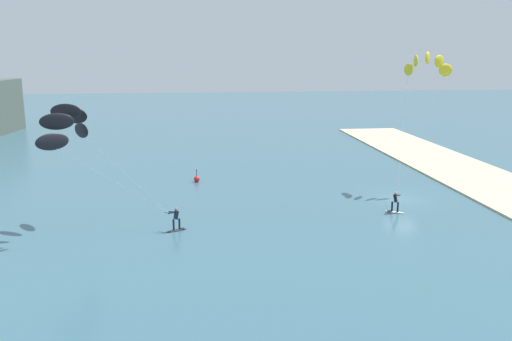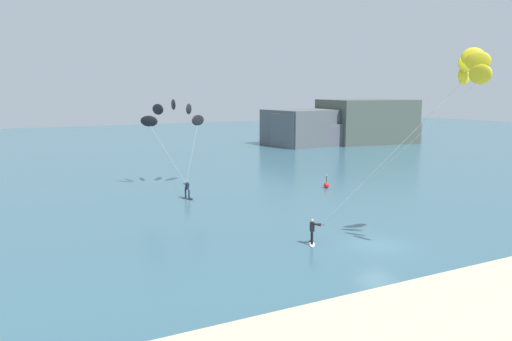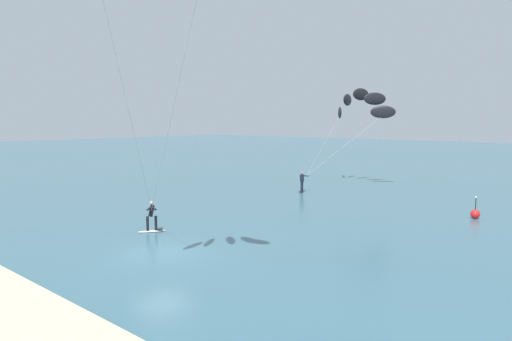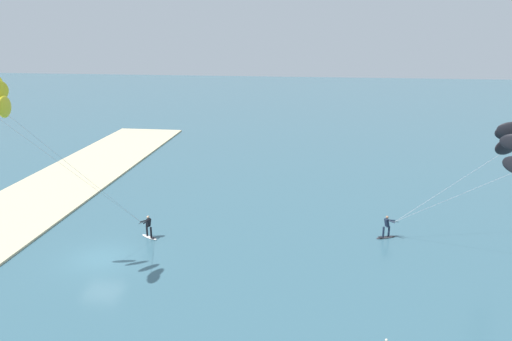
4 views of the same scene
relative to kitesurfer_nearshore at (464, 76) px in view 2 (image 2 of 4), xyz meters
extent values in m
plane|color=#386070|center=(-3.53, 2.94, -10.64)|extent=(240.00, 240.00, 0.00)
ellipsoid|color=white|center=(-7.14, 5.01, -10.60)|extent=(1.08, 1.47, 0.08)
cube|color=black|center=(-6.93, 5.37, -10.55)|extent=(0.39, 0.39, 0.02)
cylinder|color=black|center=(-7.25, 4.82, -10.17)|extent=(0.14, 0.14, 0.78)
cylinder|color=black|center=(-7.03, 5.20, -10.17)|extent=(0.14, 0.14, 0.78)
cube|color=black|center=(-7.14, 5.01, -9.48)|extent=(0.42, 0.43, 0.63)
sphere|color=tan|center=(-7.14, 5.01, -9.06)|extent=(0.20, 0.20, 0.20)
cylinder|color=black|center=(-6.69, 4.70, -9.33)|extent=(0.47, 0.34, 0.03)
cylinder|color=black|center=(-6.85, 4.94, -9.30)|extent=(0.61, 0.23, 0.15)
cylinder|color=black|center=(-6.98, 4.76, -9.30)|extent=(0.40, 0.55, 0.15)
ellipsoid|color=yellow|center=(-0.53, -1.58, 0.04)|extent=(0.55, 1.42, 1.10)
ellipsoid|color=yellow|center=(-0.19, -1.09, 0.79)|extent=(1.01, 1.34, 1.10)
ellipsoid|color=yellow|center=(0.39, -0.27, 1.08)|extent=(1.32, 1.06, 1.10)
ellipsoid|color=yellow|center=(0.96, 0.55, 0.79)|extent=(1.42, 0.61, 1.10)
ellipsoid|color=yellow|center=(1.30, 1.03, 0.04)|extent=(1.42, 0.55, 1.10)
cylinder|color=#B2B2B7|center=(-3.61, 1.56, -4.80)|extent=(6.18, 6.29, 9.08)
cylinder|color=#B2B2B7|center=(-2.69, 2.86, -4.80)|extent=(8.01, 3.68, 9.08)
ellipsoid|color=#333338|center=(-9.36, 21.83, -10.60)|extent=(0.95, 1.51, 0.08)
cube|color=black|center=(-9.19, 21.46, -10.55)|extent=(0.38, 0.37, 0.02)
cylinder|color=#192338|center=(-9.45, 22.03, -10.17)|extent=(0.14, 0.14, 0.78)
cylinder|color=#192338|center=(-9.27, 21.63, -10.17)|extent=(0.14, 0.14, 0.78)
cube|color=#192338|center=(-9.36, 21.83, -9.48)|extent=(0.41, 0.42, 0.63)
sphere|color=#9E7051|center=(-9.36, 21.83, -9.06)|extent=(0.20, 0.20, 0.20)
cylinder|color=black|center=(-9.26, 22.37, -9.33)|extent=(0.13, 0.55, 0.03)
cylinder|color=#192338|center=(-9.42, 22.12, -9.30)|extent=(0.21, 0.61, 0.15)
cylinder|color=#192338|center=(-9.20, 22.08, -9.30)|extent=(0.40, 0.56, 0.15)
ellipsoid|color=black|center=(-5.55, 28.56, -3.96)|extent=(1.98, 1.50, 1.10)
ellipsoid|color=black|center=(-6.46, 28.73, -2.78)|extent=(1.46, 2.00, 1.10)
ellipsoid|color=black|center=(-8.02, 29.02, -2.33)|extent=(0.71, 2.20, 1.10)
ellipsoid|color=black|center=(-9.57, 29.31, -2.78)|extent=(0.76, 2.20, 1.10)
ellipsoid|color=black|center=(-10.48, 29.48, -3.96)|extent=(1.50, 1.98, 1.10)
cylinder|color=#B2B2B7|center=(-7.41, 25.47, -6.80)|extent=(3.72, 6.20, 5.08)
cylinder|color=#B2B2B7|center=(-9.87, 25.93, -6.80)|extent=(1.24, 7.12, 5.08)
sphere|color=red|center=(4.88, 20.14, -10.36)|extent=(0.56, 0.56, 0.56)
cylinder|color=#262628|center=(4.88, 20.14, -9.73)|extent=(0.06, 0.06, 0.70)
sphere|color=#F2F2CC|center=(4.88, 20.14, -9.32)|extent=(0.12, 0.12, 0.12)
cube|color=#4C564C|center=(38.25, 53.96, -6.65)|extent=(17.07, 14.27, 7.98)
cube|color=#565B60|center=(25.27, 55.50, -7.49)|extent=(13.09, 11.69, 6.31)
cube|color=slate|center=(34.17, 55.63, -8.71)|extent=(27.52, 17.25, 3.87)
cube|color=#565B60|center=(29.95, 54.90, -7.75)|extent=(22.70, 9.70, 5.80)
camera|label=1|loc=(-45.96, 20.88, 1.79)|focal=38.02mm
camera|label=2|loc=(-25.13, -21.23, -0.80)|focal=35.79mm
camera|label=3|loc=(13.48, -9.90, -4.61)|focal=32.99mm
camera|label=4|loc=(24.31, 16.91, 4.02)|focal=34.79mm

